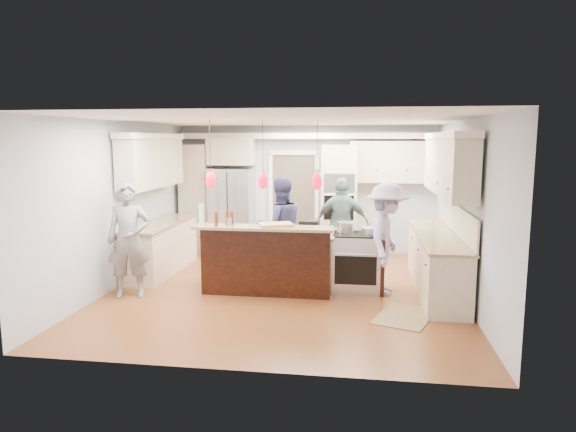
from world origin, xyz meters
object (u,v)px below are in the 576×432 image
object	(u,v)px
island_range	(358,262)
person_bar_end	(129,240)
refrigerator	(232,211)
kitchen_island	(271,258)
person_far_left	(280,227)

from	to	relation	value
island_range	person_bar_end	size ratio (longest dim) A/B	0.52
person_bar_end	refrigerator	bearing A→B (deg)	61.08
kitchen_island	person_bar_end	size ratio (longest dim) A/B	1.19
island_range	person_far_left	size ratio (longest dim) A/B	0.53
refrigerator	island_range	bearing A→B (deg)	-42.59
person_bar_end	kitchen_island	bearing A→B (deg)	4.51
kitchen_island	person_far_left	size ratio (longest dim) A/B	1.20
island_range	person_far_left	bearing A→B (deg)	152.88
kitchen_island	person_far_left	world-z (taller)	person_far_left
person_far_left	refrigerator	bearing A→B (deg)	-76.60
refrigerator	island_range	distance (m)	3.71
person_bar_end	island_range	bearing A→B (deg)	-2.40
refrigerator	person_bar_end	xyz separation A→B (m)	(-0.75, -3.35, -0.02)
island_range	person_far_left	xyz separation A→B (m)	(-1.37, 0.70, 0.42)
refrigerator	kitchen_island	xyz separation A→B (m)	(1.30, -2.57, -0.41)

